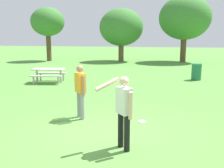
# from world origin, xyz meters

# --- Properties ---
(ground_plane) EXTENTS (120.00, 120.00, 0.00)m
(ground_plane) POSITION_xyz_m (0.00, 0.00, 0.00)
(ground_plane) COLOR #568E3D
(person_thrower) EXTENTS (0.84, 0.47, 1.64)m
(person_thrower) POSITION_xyz_m (0.74, -0.75, 0.96)
(person_thrower) COLOR black
(person_thrower) RESTS_ON ground
(person_catcher) EXTENTS (0.44, 0.47, 1.64)m
(person_catcher) POSITION_xyz_m (-0.95, 1.09, 0.94)
(person_catcher) COLOR gray
(person_catcher) RESTS_ON ground
(frisbee) EXTENTS (0.24, 0.24, 0.03)m
(frisbee) POSITION_xyz_m (0.94, 1.16, 0.01)
(frisbee) COLOR white
(frisbee) RESTS_ON ground
(picnic_table_near) EXTENTS (1.94, 1.72, 0.77)m
(picnic_table_near) POSITION_xyz_m (-4.85, 6.54, 0.56)
(picnic_table_near) COLOR beige
(picnic_table_near) RESTS_ON ground
(trash_can_further_along) EXTENTS (0.59, 0.59, 0.96)m
(trash_can_further_along) POSITION_xyz_m (3.14, 9.31, 0.48)
(trash_can_further_along) COLOR #237047
(trash_can_further_along) RESTS_ON ground
(tree_tall_left) EXTENTS (3.46, 3.46, 5.53)m
(tree_tall_left) POSITION_xyz_m (-10.97, 18.42, 4.00)
(tree_tall_left) COLOR brown
(tree_tall_left) RESTS_ON ground
(tree_broad_center) EXTENTS (4.45, 4.45, 5.37)m
(tree_broad_center) POSITION_xyz_m (-3.45, 19.72, 3.46)
(tree_broad_center) COLOR brown
(tree_broad_center) RESTS_ON ground
(tree_far_right) EXTENTS (5.06, 5.06, 6.52)m
(tree_far_right) POSITION_xyz_m (2.78, 20.46, 4.34)
(tree_far_right) COLOR brown
(tree_far_right) RESTS_ON ground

